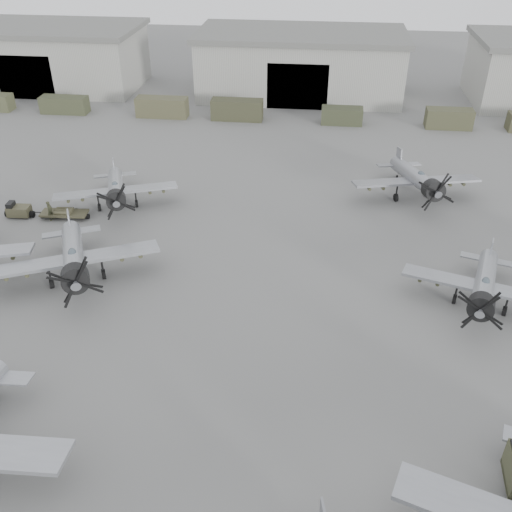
% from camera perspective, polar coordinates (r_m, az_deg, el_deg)
% --- Properties ---
extents(ground, '(220.00, 220.00, 0.00)m').
position_cam_1_polar(ground, '(32.61, -1.64, -17.03)').
color(ground, slate).
rests_on(ground, ground).
extents(hangar_left, '(29.00, 14.80, 8.70)m').
position_cam_1_polar(hangar_left, '(94.79, -20.45, 18.26)').
color(hangar_left, '#A2A398').
rests_on(hangar_left, ground).
extents(hangar_center, '(29.00, 14.80, 8.70)m').
position_cam_1_polar(hangar_center, '(85.37, 4.47, 18.66)').
color(hangar_center, '#A2A398').
rests_on(hangar_center, ground).
extents(support_truck_1, '(6.19, 2.20, 2.16)m').
position_cam_1_polar(support_truck_1, '(82.03, -18.60, 14.15)').
color(support_truck_1, '#393D28').
rests_on(support_truck_1, ground).
extents(support_truck_2, '(6.66, 2.20, 2.50)m').
position_cam_1_polar(support_truck_2, '(77.46, -9.37, 14.48)').
color(support_truck_2, '#47462E').
rests_on(support_truck_2, ground).
extents(support_truck_3, '(6.56, 2.20, 2.59)m').
position_cam_1_polar(support_truck_3, '(75.43, -1.90, 14.42)').
color(support_truck_3, '#373824').
rests_on(support_truck_3, ground).
extents(support_truck_4, '(5.15, 2.20, 2.07)m').
position_cam_1_polar(support_truck_4, '(74.79, 8.58, 13.71)').
color(support_truck_4, '#353A25').
rests_on(support_truck_4, ground).
extents(support_truck_5, '(5.66, 2.20, 2.37)m').
position_cam_1_polar(support_truck_5, '(76.35, 18.73, 12.89)').
color(support_truck_5, '#40412A').
rests_on(support_truck_5, ground).
extents(aircraft_mid_1, '(12.22, 11.08, 5.02)m').
position_cam_1_polar(aircraft_mid_1, '(43.73, -17.77, -0.18)').
color(aircraft_mid_1, '#96999E').
rests_on(aircraft_mid_1, ground).
extents(aircraft_mid_2, '(11.15, 10.04, 4.46)m').
position_cam_1_polar(aircraft_mid_2, '(42.18, 21.86, -2.80)').
color(aircraft_mid_2, '#95989D').
rests_on(aircraft_mid_2, ground).
extents(aircraft_far_0, '(11.12, 10.03, 4.49)m').
position_cam_1_polar(aircraft_far_0, '(53.70, -13.86, 6.50)').
color(aircraft_far_0, '#9DA0A5').
rests_on(aircraft_far_0, ground).
extents(aircraft_far_1, '(12.13, 10.92, 4.82)m').
position_cam_1_polar(aircraft_far_1, '(55.80, 15.87, 7.39)').
color(aircraft_far_1, gray).
rests_on(aircraft_far_1, ground).
extents(tug_trailer, '(7.25, 1.77, 1.45)m').
position_cam_1_polar(tug_trailer, '(55.15, -21.12, 4.15)').
color(tug_trailer, '#413F2A').
rests_on(tug_trailer, ground).
extents(ground_crew, '(0.47, 0.69, 1.83)m').
position_cam_1_polar(ground_crew, '(54.06, -19.91, 4.28)').
color(ground_crew, '#383925').
rests_on(ground_crew, ground).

